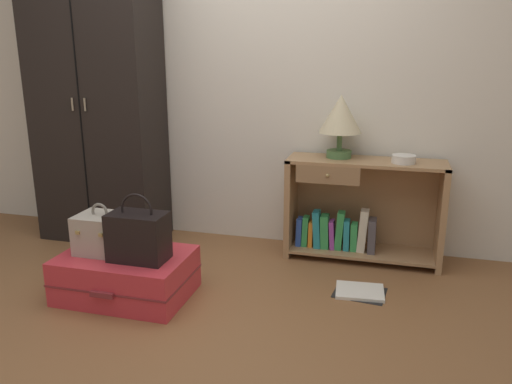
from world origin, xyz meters
TOP-DOWN VIEW (x-y plane):
  - ground_plane at (0.00, 0.00)m, footprint 9.00×9.00m
  - back_wall at (0.00, 1.50)m, footprint 6.40×0.10m
  - wardrobe at (-1.12, 1.20)m, footprint 0.92×0.47m
  - bookshelf at (0.82, 1.27)m, footprint 1.06×0.35m
  - table_lamp at (0.67, 1.29)m, footprint 0.29×0.29m
  - bowl at (1.10, 1.22)m, footprint 0.16×0.16m
  - suitcase_large at (-0.45, 0.31)m, footprint 0.75×0.54m
  - train_case at (-0.59, 0.31)m, footprint 0.27×0.24m
  - handbag at (-0.32, 0.26)m, footprint 0.33×0.19m
  - bottle at (-0.92, 0.33)m, footprint 0.06×0.06m
  - open_book_on_floor at (0.90, 0.70)m, footprint 0.33×0.28m

SIDE VIEW (x-z plane):
  - ground_plane at x=0.00m, z-range 0.00..0.00m
  - open_book_on_floor at x=0.90m, z-range 0.00..0.02m
  - bottle at x=-0.92m, z-range -0.01..0.17m
  - suitcase_large at x=-0.45m, z-range 0.00..0.26m
  - bookshelf at x=0.82m, z-range -0.02..0.69m
  - train_case at x=-0.59m, z-range 0.23..0.53m
  - handbag at x=-0.32m, z-range 0.21..0.60m
  - bowl at x=1.10m, z-range 0.71..0.76m
  - table_lamp at x=0.67m, z-range 0.77..1.20m
  - wardrobe at x=-1.12m, z-range 0.00..2.11m
  - back_wall at x=0.00m, z-range 0.00..2.60m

